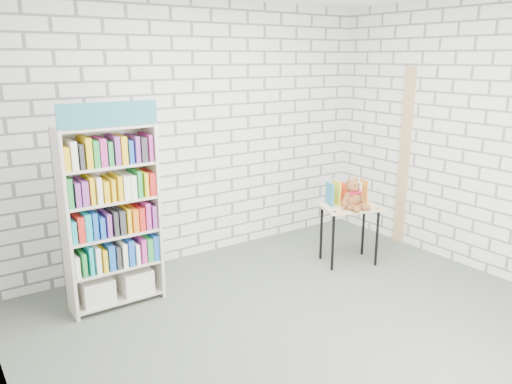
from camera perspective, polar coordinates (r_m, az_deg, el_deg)
ground at (r=4.39m, az=6.34°, el=-15.05°), size 4.50×4.50×0.00m
room_shell at (r=3.82m, az=7.12°, el=8.77°), size 4.52×4.02×2.81m
bookshelf at (r=4.60m, az=-16.27°, el=-2.60°), size 0.83×0.32×1.85m
display_table at (r=5.51m, az=10.67°, el=-2.47°), size 0.71×0.60×0.65m
table_books at (r=5.53m, az=10.35°, el=-0.03°), size 0.46×0.32×0.25m
teddy_bear at (r=5.35m, az=11.04°, el=-0.51°), size 0.31×0.28×0.33m
door_trim at (r=6.18m, az=16.58°, el=3.78°), size 0.05×0.12×2.10m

